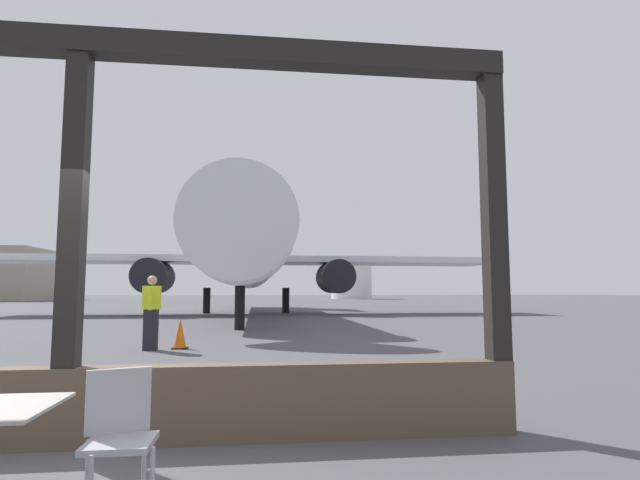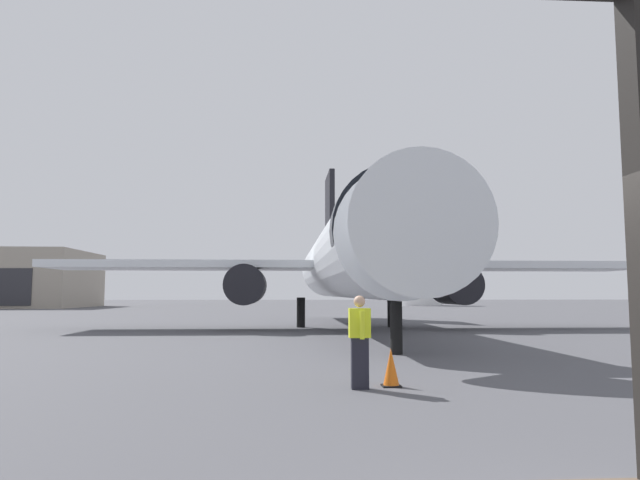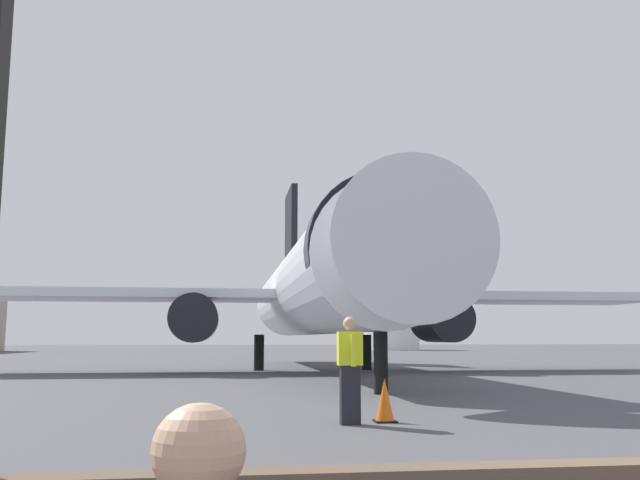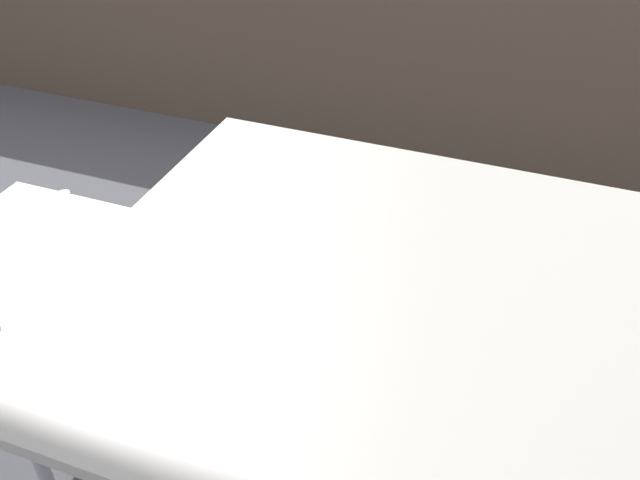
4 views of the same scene
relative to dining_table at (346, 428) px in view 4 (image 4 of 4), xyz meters
name	(u,v)px [view 4 (image 4 of 4)]	position (x,y,z in m)	size (l,w,h in m)	color
dining_table	(346,428)	(0.00, 0.00, 0.00)	(0.77, 0.77, 0.72)	#ADA89E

